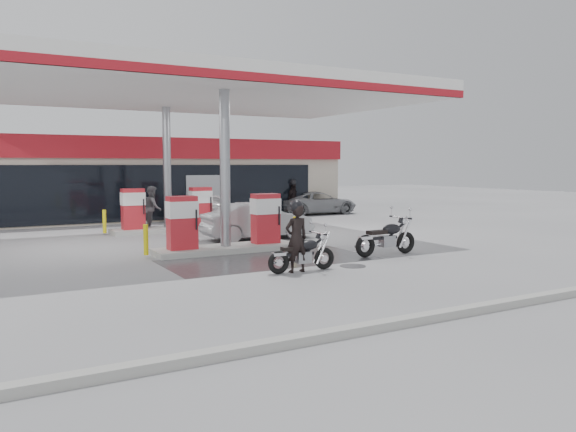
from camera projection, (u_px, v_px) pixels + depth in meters
name	position (u px, v px, depth m)	size (l,w,h in m)	color
ground	(253.00, 261.00, 15.81)	(90.00, 90.00, 0.00)	gray
wet_patch	(269.00, 260.00, 16.05)	(6.00, 3.00, 0.00)	#4C4C4F
drain_cover	(353.00, 266.00, 15.04)	(0.70, 0.70, 0.01)	#38383A
kerb	(428.00, 318.00, 9.71)	(28.00, 0.25, 0.15)	gray
store_building	(122.00, 178.00, 29.50)	(22.00, 8.22, 4.00)	beige
canopy	(191.00, 92.00, 19.68)	(16.00, 10.02, 5.51)	silver
pump_island_near	(226.00, 229.00, 17.49)	(5.14, 1.30, 1.78)	#9E9E99
pump_island_far	(168.00, 214.00, 22.71)	(5.14, 1.30, 1.78)	#9E9E99
main_motorcycle	(303.00, 255.00, 14.25)	(1.91, 0.73, 0.98)	black
biker_main	(296.00, 238.00, 14.11)	(0.63, 0.41, 1.73)	black
parked_motorcycle	(387.00, 239.00, 16.82)	(2.22, 0.85, 1.14)	black
sedan_white	(209.00, 207.00, 26.95)	(1.64, 4.08, 1.39)	silver
attendant	(153.00, 208.00, 23.39)	(0.89, 0.69, 1.83)	#5D5C62
hatchback_silver	(258.00, 221.00, 20.46)	(1.40, 4.01, 1.32)	#9B9FA2
parked_car_right	(317.00, 203.00, 30.87)	(2.05, 4.45, 1.24)	gray
biker_walking	(293.00, 199.00, 29.86)	(1.07, 0.44, 1.82)	black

